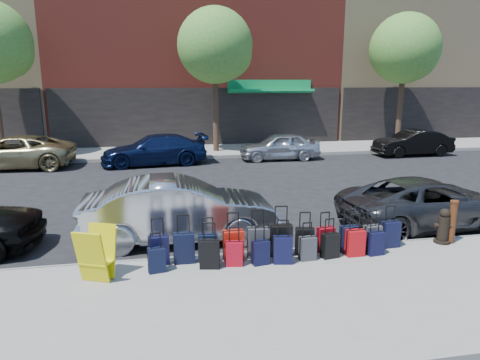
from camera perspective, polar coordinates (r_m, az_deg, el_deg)
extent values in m
plane|color=black|center=(13.63, -0.09, -2.87)|extent=(120.00, 120.00, 0.00)
cube|color=gray|center=(7.73, 9.02, -15.25)|extent=(60.00, 4.00, 0.15)
cube|color=gray|center=(23.30, -4.56, 3.89)|extent=(60.00, 4.00, 0.15)
cube|color=gray|center=(9.47, 4.91, -9.67)|extent=(60.00, 0.08, 0.15)
cube|color=gray|center=(21.32, -3.99, 3.06)|extent=(60.00, 0.08, 0.15)
cube|color=black|center=(25.04, -5.11, 8.25)|extent=(16.66, 0.15, 3.40)
cube|color=#0E8145|center=(25.32, 4.14, 11.72)|extent=(5.00, 0.91, 0.27)
cube|color=#0E8145|center=(25.61, 3.98, 12.51)|extent=(5.00, 0.10, 0.60)
cube|color=tan|center=(36.34, 21.39, 20.43)|extent=(15.00, 12.00, 18.00)
cube|color=black|center=(30.97, 26.16, 7.88)|extent=(14.70, 0.15, 3.40)
sphere|color=#367E2A|center=(23.52, -28.94, 14.85)|extent=(2.58, 2.58, 2.58)
cylinder|color=black|center=(22.61, -3.26, 9.95)|extent=(0.30, 0.30, 4.80)
sphere|color=#367E2A|center=(22.66, -3.36, 17.47)|extent=(3.80, 3.80, 3.80)
sphere|color=#367E2A|center=(22.71, -1.78, 16.51)|extent=(2.58, 2.58, 2.58)
cylinder|color=black|center=(26.11, 20.59, 9.55)|extent=(0.30, 0.30, 4.80)
sphere|color=#367E2A|center=(26.15, 21.12, 16.05)|extent=(3.80, 3.80, 3.80)
sphere|color=#367E2A|center=(26.44, 22.20, 15.09)|extent=(2.58, 2.58, 2.58)
cube|color=black|center=(8.74, -10.78, -9.20)|extent=(0.42, 0.26, 0.59)
cylinder|color=black|center=(8.52, -10.96, -5.19)|extent=(0.22, 0.06, 0.03)
cube|color=black|center=(8.75, -7.46, -8.97)|extent=(0.41, 0.23, 0.62)
cylinder|color=black|center=(8.52, -7.59, -4.79)|extent=(0.23, 0.03, 0.03)
cube|color=black|center=(8.78, -4.32, -8.98)|extent=(0.40, 0.26, 0.57)
cylinder|color=black|center=(8.57, -4.39, -5.16)|extent=(0.21, 0.06, 0.03)
cube|color=#B1170B|center=(8.82, -0.87, -8.67)|extent=(0.41, 0.23, 0.62)
cylinder|color=black|center=(8.60, -0.89, -4.52)|extent=(0.23, 0.03, 0.03)
cube|color=#323337|center=(8.93, 2.37, -8.33)|extent=(0.45, 0.29, 0.63)
cylinder|color=black|center=(8.71, 2.41, -4.11)|extent=(0.24, 0.06, 0.03)
cube|color=black|center=(9.05, 5.51, -8.00)|extent=(0.46, 0.28, 0.66)
cylinder|color=black|center=(8.82, 5.61, -3.64)|extent=(0.25, 0.06, 0.03)
cube|color=black|center=(9.19, 8.61, -8.07)|extent=(0.41, 0.28, 0.57)
cylinder|color=black|center=(8.99, 8.74, -4.41)|extent=(0.21, 0.08, 0.03)
cube|color=maroon|center=(9.40, 11.32, -7.79)|extent=(0.39, 0.25, 0.54)
cylinder|color=black|center=(9.21, 11.48, -4.36)|extent=(0.20, 0.06, 0.03)
cube|color=black|center=(9.51, 14.34, -7.60)|extent=(0.40, 0.25, 0.57)
cylinder|color=black|center=(9.31, 14.55, -4.03)|extent=(0.22, 0.05, 0.03)
cube|color=#393A3E|center=(9.77, 17.22, -7.33)|extent=(0.38, 0.24, 0.54)
cylinder|color=black|center=(9.59, 17.45, -4.06)|extent=(0.20, 0.06, 0.03)
cube|color=black|center=(10.03, 19.41, -6.84)|extent=(0.40, 0.24, 0.58)
cylinder|color=black|center=(9.84, 19.68, -3.38)|extent=(0.22, 0.05, 0.03)
cube|color=black|center=(8.44, -11.05, -10.44)|extent=(0.35, 0.24, 0.48)
cylinder|color=black|center=(8.25, -11.21, -7.09)|extent=(0.19, 0.06, 0.03)
cube|color=black|center=(8.48, -4.09, -9.81)|extent=(0.42, 0.29, 0.57)
cylinder|color=black|center=(8.26, -4.15, -5.86)|extent=(0.22, 0.07, 0.03)
cube|color=#A00A1A|center=(8.57, -0.79, -9.78)|extent=(0.36, 0.24, 0.49)
cylinder|color=black|center=(8.38, -0.80, -6.39)|extent=(0.19, 0.06, 0.03)
cube|color=black|center=(8.63, 2.76, -9.64)|extent=(0.36, 0.24, 0.49)
cylinder|color=black|center=(8.44, 2.80, -6.28)|extent=(0.19, 0.06, 0.03)
cube|color=black|center=(8.71, 5.71, -9.25)|extent=(0.41, 0.28, 0.55)
cylinder|color=black|center=(8.50, 5.80, -5.49)|extent=(0.21, 0.07, 0.03)
cube|color=#343539|center=(8.93, 9.00, -9.00)|extent=(0.34, 0.22, 0.49)
cylinder|color=black|center=(8.75, 9.12, -5.77)|extent=(0.19, 0.05, 0.03)
cube|color=black|center=(9.12, 11.93, -8.57)|extent=(0.38, 0.26, 0.51)
cylinder|color=black|center=(8.93, 12.10, -5.22)|extent=(0.20, 0.06, 0.03)
cube|color=#B40B11|center=(9.33, 15.09, -8.10)|extent=(0.38, 0.22, 0.55)
cylinder|color=black|center=(9.14, 15.31, -4.56)|extent=(0.21, 0.03, 0.03)
cube|color=black|center=(9.50, 17.58, -8.05)|extent=(0.36, 0.23, 0.50)
cylinder|color=black|center=(9.33, 17.81, -4.90)|extent=(0.19, 0.05, 0.03)
cylinder|color=black|center=(10.81, 25.31, -7.40)|extent=(0.36, 0.36, 0.06)
cylinder|color=black|center=(10.72, 25.47, -5.83)|extent=(0.24, 0.24, 0.56)
sphere|color=black|center=(10.62, 25.65, -4.04)|extent=(0.22, 0.22, 0.22)
cylinder|color=black|center=(10.70, 25.50, -5.53)|extent=(0.41, 0.23, 0.10)
cylinder|color=#38190C|center=(10.76, 26.46, -5.07)|extent=(0.16, 0.16, 0.96)
cylinder|color=#38190C|center=(10.63, 26.72, -2.59)|extent=(0.18, 0.18, 0.04)
cube|color=#D5CA0B|center=(8.17, -19.26, -9.75)|extent=(0.61, 0.45, 0.99)
cube|color=#D5CA0B|center=(8.46, -17.96, -8.88)|extent=(0.61, 0.45, 0.99)
cube|color=#D5CA0B|center=(8.37, -18.52, -10.27)|extent=(0.65, 0.55, 0.02)
imported|color=#BABCC1|center=(10.23, -7.97, -3.98)|extent=(4.59, 1.65, 1.51)
imported|color=#353538|center=(12.17, 23.69, -2.78)|extent=(4.79, 2.55, 1.28)
imported|color=#9A8C5E|center=(21.21, -28.10, 3.28)|extent=(5.24, 2.55, 1.44)
imported|color=#0D193D|center=(19.98, -11.36, 3.97)|extent=(4.95, 2.44, 1.38)
imported|color=silver|center=(20.99, 5.28, 4.50)|extent=(3.91, 1.63, 1.32)
imported|color=black|center=(23.81, 22.04, 4.61)|extent=(4.05, 1.51, 1.32)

